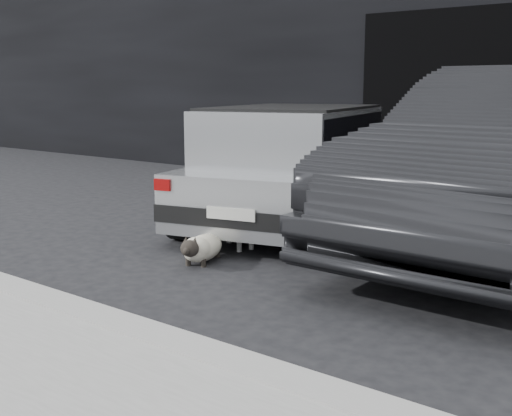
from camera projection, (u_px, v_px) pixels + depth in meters
The scene contains 6 objects.
ground at pixel (259, 239), 6.49m from camera, with size 80.00×80.00×0.00m, color black.
garage_opening at pixel (495, 103), 8.74m from camera, with size 4.00×0.10×2.60m, color black.
curb at pixel (128, 332), 3.86m from camera, with size 18.00×0.25×0.12m, color gray.
silver_hatchback at pixel (296, 160), 7.09m from camera, with size 2.43×3.83×1.31m.
cat_siamese at pixel (201, 248), 5.58m from camera, with size 0.46×0.79×0.29m.
cat_white at pixel (236, 228), 6.09m from camera, with size 0.86×0.41×0.40m.
Camera 1 is at (3.85, -5.01, 1.51)m, focal length 45.00 mm.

